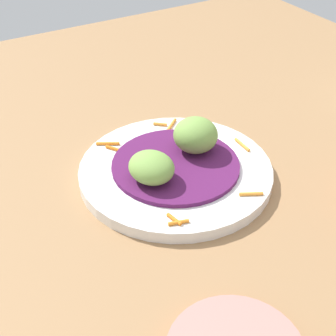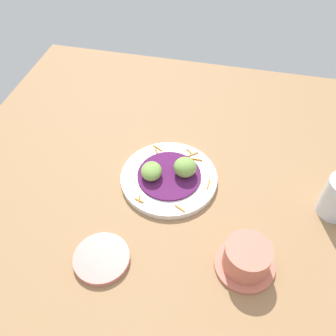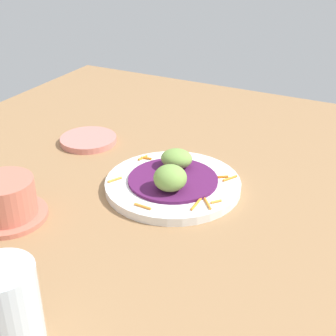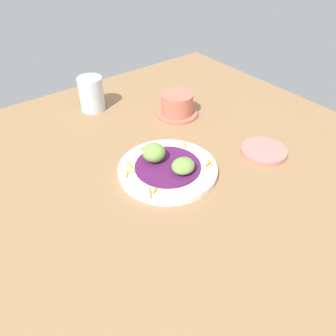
% 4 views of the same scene
% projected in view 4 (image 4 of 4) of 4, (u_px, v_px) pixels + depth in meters
% --- Properties ---
extents(table_surface, '(1.10, 1.10, 0.02)m').
position_uv_depth(table_surface, '(175.00, 172.00, 0.83)').
color(table_surface, '#936D47').
rests_on(table_surface, ground).
extents(main_plate, '(0.23, 0.23, 0.01)m').
position_uv_depth(main_plate, '(168.00, 170.00, 0.81)').
color(main_plate, white).
rests_on(main_plate, table_surface).
extents(cabbage_bed, '(0.15, 0.15, 0.01)m').
position_uv_depth(cabbage_bed, '(168.00, 167.00, 0.81)').
color(cabbage_bed, '#51194C').
rests_on(cabbage_bed, main_plate).
extents(carrot_garnish, '(0.16, 0.19, 0.00)m').
position_uv_depth(carrot_garnish, '(157.00, 167.00, 0.81)').
color(carrot_garnish, orange).
rests_on(carrot_garnish, main_plate).
extents(guac_scoop_left, '(0.08, 0.08, 0.04)m').
position_uv_depth(guac_scoop_left, '(154.00, 153.00, 0.81)').
color(guac_scoop_left, '#759E47').
rests_on(guac_scoop_left, cabbage_bed).
extents(guac_scoop_center, '(0.06, 0.06, 0.03)m').
position_uv_depth(guac_scoop_center, '(183.00, 166.00, 0.78)').
color(guac_scoop_center, '#759E47').
rests_on(guac_scoop_center, cabbage_bed).
extents(side_plate_small, '(0.11, 0.11, 0.01)m').
position_uv_depth(side_plate_small, '(264.00, 151.00, 0.87)').
color(side_plate_small, tan).
rests_on(side_plate_small, table_surface).
extents(terracotta_bowl, '(0.12, 0.12, 0.07)m').
position_uv_depth(terracotta_bowl, '(177.00, 105.00, 1.01)').
color(terracotta_bowl, '#C66B56').
rests_on(terracotta_bowl, table_surface).
extents(water_glass, '(0.07, 0.07, 0.10)m').
position_uv_depth(water_glass, '(91.00, 94.00, 1.03)').
color(water_glass, silver).
rests_on(water_glass, table_surface).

